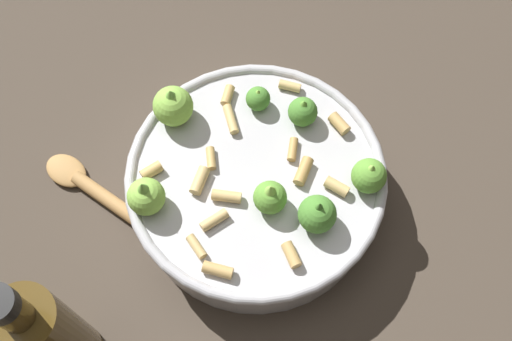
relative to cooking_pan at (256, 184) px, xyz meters
name	(u,v)px	position (x,y,z in m)	size (l,w,h in m)	color
ground_plane	(256,199)	(0.00, 0.00, -0.04)	(2.40, 2.40, 0.00)	#42382D
cooking_pan	(256,184)	(0.00, 0.00, 0.00)	(0.27, 0.27, 0.12)	#B7B7BC
olive_oil_bottle	(49,335)	(0.12, 0.22, 0.05)	(0.06, 0.06, 0.22)	#4C3814
wooden_spoon	(123,210)	(0.13, 0.07, -0.03)	(0.25, 0.09, 0.02)	#B2844C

